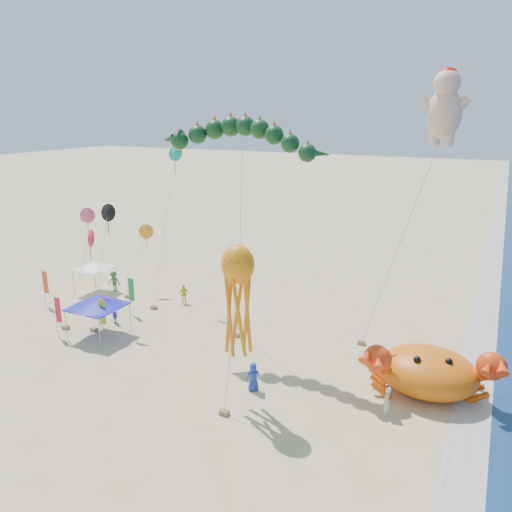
# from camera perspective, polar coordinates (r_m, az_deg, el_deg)

# --- Properties ---
(ground) EXTENTS (320.00, 320.00, 0.00)m
(ground) POSITION_cam_1_polar(r_m,az_deg,el_deg) (32.83, 1.61, -12.29)
(ground) COLOR #D1B784
(ground) RESTS_ON ground
(foam_strip) EXTENTS (320.00, 320.00, 0.00)m
(foam_strip) POSITION_cam_1_polar(r_m,az_deg,el_deg) (30.56, 23.39, -16.09)
(foam_strip) COLOR silver
(foam_strip) RESTS_ON ground
(crab_inflatable) EXTENTS (7.57, 6.13, 3.32)m
(crab_inflatable) POSITION_cam_1_polar(r_m,az_deg,el_deg) (30.73, 19.02, -12.28)
(crab_inflatable) COLOR orange
(crab_inflatable) RESTS_ON ground
(dragon_kite) EXTENTS (11.06, 2.95, 14.98)m
(dragon_kite) POSITION_cam_1_polar(r_m,az_deg,el_deg) (32.54, -1.86, 12.86)
(dragon_kite) COLOR #0E3616
(dragon_kite) RESTS_ON ground
(cherub_kite) EXTENTS (5.17, 1.75, 18.09)m
(cherub_kite) POSITION_cam_1_polar(r_m,az_deg,el_deg) (31.98, 20.76, 15.80)
(cherub_kite) COLOR #FFBE9B
(cherub_kite) RESTS_ON ground
(octopus_kite) EXTENTS (1.80, 2.54, 9.08)m
(octopus_kite) POSITION_cam_1_polar(r_m,az_deg,el_deg) (26.34, -2.08, -4.10)
(octopus_kite) COLOR orange
(octopus_kite) RESTS_ON ground
(canopy_blue) EXTENTS (3.73, 3.73, 2.71)m
(canopy_blue) POSITION_cam_1_polar(r_m,az_deg,el_deg) (37.52, -17.69, -5.23)
(canopy_blue) COLOR gray
(canopy_blue) RESTS_ON ground
(canopy_white) EXTENTS (3.11, 3.11, 2.71)m
(canopy_white) POSITION_cam_1_polar(r_m,az_deg,el_deg) (46.61, -18.06, -1.11)
(canopy_white) COLOR gray
(canopy_white) RESTS_ON ground
(feather_flags) EXTENTS (9.26, 5.68, 3.20)m
(feather_flags) POSITION_cam_1_polar(r_m,az_deg,el_deg) (40.13, -19.09, -4.62)
(feather_flags) COLOR gray
(feather_flags) RESTS_ON ground
(beachgoers) EXTENTS (27.11, 10.58, 1.86)m
(beachgoers) POSITION_cam_1_polar(r_m,az_deg,el_deg) (39.06, -9.77, -6.29)
(beachgoers) COLOR #1C28A8
(beachgoers) RESTS_ON ground
(small_kites) EXTENTS (7.87, 10.94, 13.05)m
(small_kites) POSITION_cam_1_polar(r_m,az_deg,el_deg) (41.45, -15.21, 3.90)
(small_kites) COLOR black
(small_kites) RESTS_ON ground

